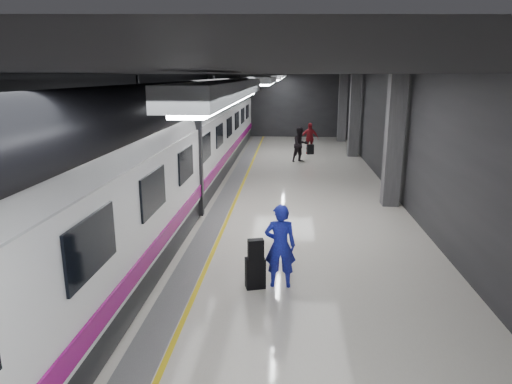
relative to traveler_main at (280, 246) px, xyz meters
name	(u,v)px	position (x,y,z in m)	size (l,w,h in m)	color
ground	(257,219)	(-0.83, 4.69, -0.93)	(40.00, 40.00, 0.00)	silver
platform_hall	(251,105)	(-1.11, 5.65, 2.61)	(10.02, 40.02, 4.51)	black
train	(154,154)	(-4.07, 4.69, 1.14)	(3.05, 38.00, 4.05)	black
traveler_main	(280,246)	(0.00, 0.00, 0.00)	(0.68, 0.44, 1.86)	#1C34D5
suitcase_main	(255,273)	(-0.53, -0.12, -0.59)	(0.41, 0.26, 0.68)	black
shoulder_bag	(256,249)	(-0.51, -0.16, -0.03)	(0.33, 0.18, 0.44)	black
traveler_far_a	(300,145)	(0.73, 14.62, -0.01)	(0.90, 0.70, 1.84)	black
traveler_far_b	(309,138)	(1.31, 17.32, -0.04)	(1.04, 0.43, 1.78)	maroon
suitcase_far	(310,149)	(1.37, 17.12, -0.65)	(0.38, 0.25, 0.56)	black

